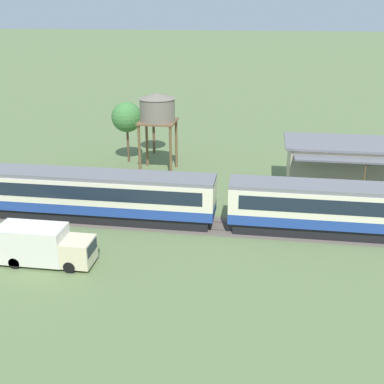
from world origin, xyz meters
TOP-DOWN VIEW (x-y plane):
  - passenger_train at (-30.66, 1.29)m, footprint 103.15×3.00m
  - railway_track at (-35.17, 1.29)m, footprint 171.65×3.60m
  - station_building at (-8.98, 10.92)m, footprint 13.22×7.37m
  - water_tower at (-28.29, 13.84)m, footprint 3.71×3.71m
  - delivery_truck_cream at (-31.90, -6.23)m, footprint 6.41×2.21m
  - yard_tree_0 at (-32.33, 16.59)m, footprint 3.28×3.28m
  - yard_tree_1 at (-30.24, 20.27)m, footprint 3.21×3.21m

SIDE VIEW (x-z plane):
  - railway_track at x=-35.17m, z-range -0.01..0.03m
  - delivery_truck_cream at x=-31.90m, z-range 0.01..2.68m
  - passenger_train at x=-30.66m, z-range 0.22..4.18m
  - station_building at x=-8.98m, z-range 0.03..4.74m
  - yard_tree_1 at x=-30.24m, z-range 1.60..8.08m
  - yard_tree_0 at x=-32.33m, z-range 1.68..8.36m
  - water_tower at x=-28.29m, z-range 2.46..10.63m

